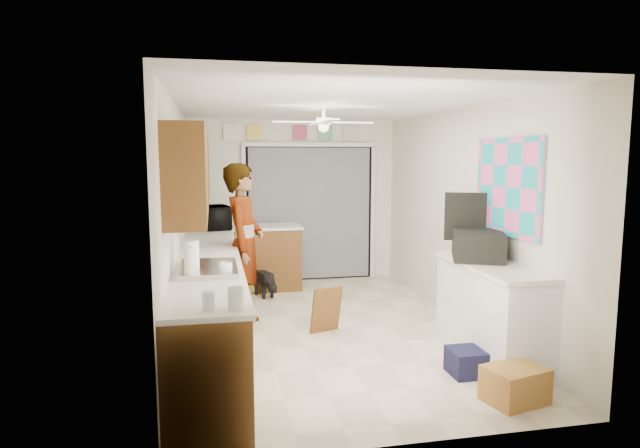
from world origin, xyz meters
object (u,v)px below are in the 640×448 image
navy_crate (471,362)px  suitcase (478,245)px  dog (264,283)px  soap_bottle (190,261)px  cardboard_box (515,385)px  cup (225,267)px  man (244,245)px  paper_towel_roll (192,257)px  microwave (214,217)px

navy_crate → suitcase: bearing=59.8°
navy_crate → dog: (-1.57, 3.04, 0.08)m
soap_bottle → cardboard_box: size_ratio=0.58×
dog → cup: bearing=-121.3°
man → cup: bearing=-175.0°
soap_bottle → navy_crate: size_ratio=0.70×
soap_bottle → paper_towel_roll: (0.01, 0.18, 0.01)m
cardboard_box → dog: size_ratio=0.92×
cup → microwave: bearing=91.6°
paper_towel_roll → man: 1.49m
paper_towel_roll → cardboard_box: 2.88m
man → soap_bottle: bearing=175.6°
microwave → navy_crate: size_ratio=1.52×
suitcase → soap_bottle: bearing=-151.0°
suitcase → navy_crate: bearing=-96.9°
cardboard_box → suitcase: bearing=78.4°
man → dog: 1.46m
cup → man: 1.46m
dog → microwave: bearing=141.5°
microwave → navy_crate: bearing=-158.1°
cardboard_box → dog: 3.98m
soap_bottle → cup: 0.33m
paper_towel_roll → navy_crate: (2.43, -0.45, -0.97)m
paper_towel_roll → cardboard_box: size_ratio=0.62×
suitcase → man: man is taller
cup → navy_crate: bearing=-10.4°
soap_bottle → cardboard_box: bearing=-18.6°
cardboard_box → dog: (-1.66, 3.62, 0.05)m
navy_crate → cup: bearing=169.6°
suitcase → cup: bearing=-153.1°
suitcase → man: (-2.22, 1.28, -0.14)m
soap_bottle → paper_towel_roll: bearing=88.1°
soap_bottle → suitcase: (2.75, 0.28, 0.00)m
paper_towel_roll → man: bearing=69.1°
microwave → navy_crate: 4.08m
cardboard_box → man: bearing=129.6°
cup → suitcase: bearing=3.6°
paper_towel_roll → microwave: bearing=85.8°
microwave → dog: size_ratio=1.16×
soap_bottle → cardboard_box: soap_bottle is taller
cup → navy_crate: cup is taller
man → suitcase: bearing=-105.5°
microwave → paper_towel_roll: (-0.21, -2.82, -0.02)m
suitcase → cardboard_box: size_ratio=1.38×
suitcase → dog: bearing=150.4°
microwave → cup: size_ratio=4.91×
microwave → soap_bottle: size_ratio=2.16×
soap_bottle → dog: soap_bottle is taller
microwave → cardboard_box: size_ratio=1.26×
paper_towel_roll → dog: 2.87m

